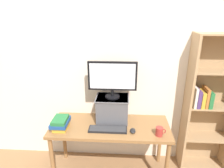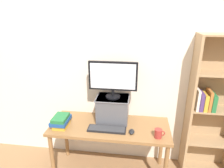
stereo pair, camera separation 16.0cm
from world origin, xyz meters
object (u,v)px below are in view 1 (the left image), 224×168
at_px(book_stack, 60,123).
at_px(coffee_mug, 159,131).
at_px(computer_mouse, 133,131).
at_px(keyboard, 108,129).
at_px(riser_box, 112,108).
at_px(desk, 110,131).
at_px(computer_monitor, 112,78).
at_px(bookshelf_unit, 209,104).

height_order(book_stack, coffee_mug, book_stack).
bearing_deg(computer_mouse, coffee_mug, -9.02).
height_order(keyboard, book_stack, book_stack).
bearing_deg(riser_box, desk, -99.22).
bearing_deg(keyboard, book_stack, 178.63).
distance_m(riser_box, keyboard, 0.29).
bearing_deg(keyboard, desk, 80.66).
height_order(riser_box, computer_monitor, computer_monitor).
height_order(desk, book_stack, book_stack).
bearing_deg(bookshelf_unit, keyboard, -164.56).
distance_m(computer_monitor, book_stack, 0.82).
height_order(bookshelf_unit, keyboard, bookshelf_unit).
bearing_deg(coffee_mug, bookshelf_unit, 31.63).
distance_m(book_stack, coffee_mug, 1.16).
bearing_deg(book_stack, bookshelf_unit, 10.38).
xyz_separation_m(computer_mouse, coffee_mug, (0.30, -0.05, 0.03)).
height_order(bookshelf_unit, computer_mouse, bookshelf_unit).
bearing_deg(riser_box, computer_monitor, -90.00).
xyz_separation_m(desk, book_stack, (-0.58, -0.09, 0.15)).
xyz_separation_m(desk, bookshelf_unit, (1.24, 0.24, 0.29)).
distance_m(keyboard, book_stack, 0.57).
bearing_deg(coffee_mug, keyboard, 173.57).
height_order(computer_monitor, keyboard, computer_monitor).
bearing_deg(desk, computer_mouse, -24.86).
bearing_deg(computer_monitor, computer_mouse, -45.70).
relative_size(desk, book_stack, 5.43).
bearing_deg(coffee_mug, computer_mouse, 170.98).
height_order(riser_box, keyboard, riser_box).
bearing_deg(bookshelf_unit, computer_monitor, -174.94).
xyz_separation_m(bookshelf_unit, keyboard, (-1.26, -0.35, -0.20)).
bearing_deg(coffee_mug, desk, 163.01).
relative_size(computer_monitor, coffee_mug, 5.04).
distance_m(keyboard, coffee_mug, 0.59).
distance_m(bookshelf_unit, book_stack, 1.86).
distance_m(computer_monitor, coffee_mug, 0.82).
relative_size(riser_box, book_stack, 1.53).
height_order(desk, computer_monitor, computer_monitor).
distance_m(computer_monitor, keyboard, 0.61).
bearing_deg(coffee_mug, riser_box, 150.70).
distance_m(desk, bookshelf_unit, 1.30).
distance_m(bookshelf_unit, keyboard, 1.32).
bearing_deg(computer_monitor, book_stack, -159.49).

